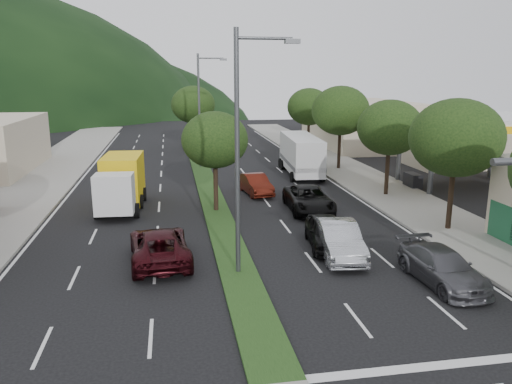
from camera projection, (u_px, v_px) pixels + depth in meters
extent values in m
cube|color=gray|center=(365.00, 180.00, 39.53)|extent=(5.00, 90.00, 0.15)
cube|color=gray|center=(24.00, 193.00, 35.31)|extent=(6.00, 90.00, 0.15)
cube|color=#1C3714|center=(205.00, 178.00, 40.34)|extent=(1.60, 56.00, 0.12)
cube|color=silver|center=(468.00, 120.00, 36.60)|extent=(12.00, 8.00, 0.50)
cube|color=yellow|center=(467.00, 124.00, 36.68)|extent=(12.20, 8.20, 0.50)
cylinder|color=#47494C|center=(432.00, 163.00, 34.16)|extent=(0.36, 0.36, 4.60)
cylinder|color=#47494C|center=(399.00, 152.00, 38.96)|extent=(0.36, 0.36, 4.60)
cylinder|color=#47494C|center=(492.00, 150.00, 40.28)|extent=(0.36, 0.36, 4.60)
cube|color=black|center=(413.00, 181.00, 36.96)|extent=(0.80, 1.60, 1.10)
cube|color=black|center=(510.00, 177.00, 38.29)|extent=(0.80, 1.60, 1.10)
cube|color=beige|center=(361.00, 124.00, 58.33)|extent=(10.00, 16.00, 5.20)
cylinder|color=black|center=(451.00, 194.00, 26.53)|extent=(0.28, 0.28, 3.81)
ellipsoid|color=black|center=(456.00, 138.00, 25.84)|extent=(4.80, 4.80, 4.08)
cylinder|color=black|center=(387.00, 169.00, 34.23)|extent=(0.28, 0.28, 3.58)
ellipsoid|color=black|center=(390.00, 127.00, 33.58)|extent=(4.40, 4.40, 3.74)
cylinder|color=black|center=(339.00, 146.00, 43.78)|extent=(0.28, 0.28, 3.92)
ellipsoid|color=black|center=(341.00, 111.00, 43.07)|extent=(5.00, 5.00, 4.25)
cylinder|color=black|center=(308.00, 134.00, 53.39)|extent=(0.28, 0.28, 3.70)
ellipsoid|color=black|center=(309.00, 107.00, 52.72)|extent=(4.60, 4.60, 3.91)
cylinder|color=black|center=(216.00, 183.00, 30.35)|extent=(0.28, 0.28, 3.36)
ellipsoid|color=black|center=(215.00, 140.00, 29.74)|extent=(4.00, 4.00, 3.40)
cylinder|color=black|center=(194.00, 132.00, 55.23)|extent=(0.28, 0.28, 3.81)
ellipsoid|color=black|center=(193.00, 105.00, 54.54)|extent=(4.80, 4.80, 4.08)
cylinder|color=#47494C|center=(237.00, 157.00, 20.03)|extent=(0.20, 0.20, 10.00)
cylinder|color=#47494C|center=(265.00, 38.00, 19.15)|extent=(2.20, 0.12, 0.12)
cube|color=#47494C|center=(292.00, 41.00, 19.35)|extent=(0.60, 0.25, 0.18)
cylinder|color=#47494C|center=(199.00, 112.00, 44.00)|extent=(0.20, 0.20, 10.00)
cylinder|color=#47494C|center=(211.00, 58.00, 43.12)|extent=(2.20, 0.12, 0.12)
cube|color=#47494C|center=(223.00, 59.00, 43.33)|extent=(0.60, 0.25, 0.18)
imported|color=#AAADB2|center=(339.00, 240.00, 23.05)|extent=(2.23, 5.02, 1.60)
imported|color=black|center=(159.00, 245.00, 22.39)|extent=(2.93, 5.64, 1.52)
imported|color=black|center=(326.00, 232.00, 24.31)|extent=(2.34, 4.61, 1.50)
imported|color=#4D4D52|center=(442.00, 267.00, 20.07)|extent=(2.22, 4.90, 1.39)
imported|color=#4E150D|center=(256.00, 184.00, 35.10)|extent=(2.06, 4.42, 1.40)
imported|color=black|center=(309.00, 199.00, 30.71)|extent=(2.75, 5.52, 1.50)
cube|color=silver|center=(114.00, 194.00, 28.50)|extent=(2.25, 1.71, 2.28)
cube|color=yellow|center=(123.00, 179.00, 32.03)|extent=(2.51, 4.29, 3.08)
cube|color=black|center=(123.00, 201.00, 31.55)|extent=(2.30, 5.86, 0.30)
cylinder|color=black|center=(137.00, 211.00, 29.30)|extent=(0.35, 0.91, 0.89)
cylinder|color=black|center=(97.00, 212.00, 29.04)|extent=(0.35, 0.91, 0.89)
cylinder|color=black|center=(141.00, 201.00, 31.39)|extent=(0.35, 0.91, 0.89)
cylinder|color=black|center=(103.00, 202.00, 31.13)|extent=(0.35, 0.91, 0.89)
cylinder|color=black|center=(144.00, 194.00, 33.29)|extent=(0.35, 0.91, 0.89)
cylinder|color=black|center=(109.00, 195.00, 33.03)|extent=(0.35, 0.91, 0.89)
cube|color=silver|center=(301.00, 153.00, 41.67)|extent=(2.97, 8.60, 2.82)
cube|color=slate|center=(301.00, 161.00, 41.83)|extent=(3.02, 8.61, 0.33)
cylinder|color=black|center=(281.00, 163.00, 45.16)|extent=(0.39, 0.87, 0.85)
cylinder|color=black|center=(306.00, 162.00, 45.38)|extent=(0.39, 0.87, 0.85)
cylinder|color=black|center=(283.00, 165.00, 44.17)|extent=(0.39, 0.87, 0.85)
cylinder|color=black|center=(309.00, 164.00, 44.40)|extent=(0.39, 0.87, 0.85)
cylinder|color=black|center=(293.00, 177.00, 38.94)|extent=(0.39, 0.87, 0.85)
cylinder|color=black|center=(322.00, 176.00, 39.16)|extent=(0.39, 0.87, 0.85)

